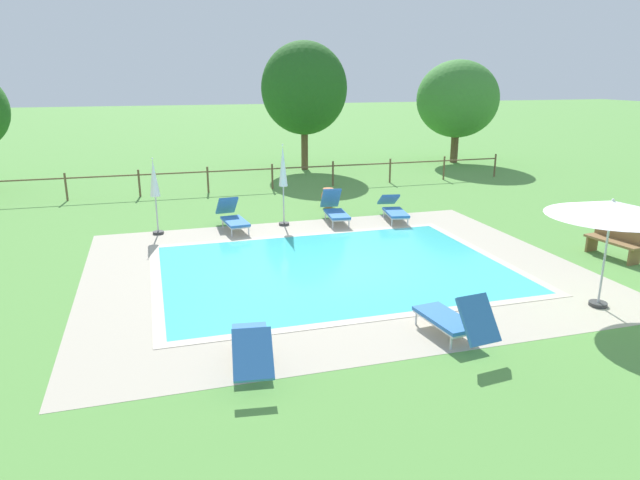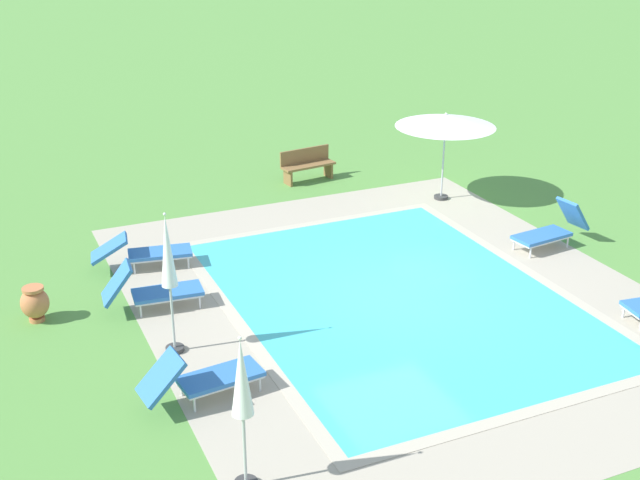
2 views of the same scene
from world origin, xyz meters
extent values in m
plane|color=#599342|center=(0.00, 0.00, 0.00)|extent=(160.00, 160.00, 0.00)
cube|color=#B2A893|center=(0.00, 0.00, 0.00)|extent=(11.76, 9.57, 0.01)
cube|color=#42CCD6|center=(0.00, 0.00, 0.01)|extent=(8.17, 5.97, 0.01)
cube|color=#C0B59F|center=(0.00, 3.11, 0.01)|extent=(8.65, 0.24, 0.01)
cube|color=#C0B59F|center=(0.00, -3.11, 0.01)|extent=(8.65, 0.24, 0.01)
cube|color=#C0B59F|center=(4.20, 0.00, 0.01)|extent=(0.24, 5.97, 0.01)
cube|color=#C0B59F|center=(-4.20, 0.00, 0.01)|extent=(0.24, 5.97, 0.01)
cube|color=#3370BC|center=(1.42, 4.11, 0.32)|extent=(0.71, 1.35, 0.07)
cube|color=#3370BC|center=(1.50, 5.01, 0.65)|extent=(0.65, 0.62, 0.71)
cube|color=silver|center=(1.42, 4.11, 0.26)|extent=(0.68, 1.32, 0.04)
cylinder|color=silver|center=(1.62, 3.53, 0.14)|extent=(0.04, 0.04, 0.28)
cylinder|color=silver|center=(1.12, 3.58, 0.14)|extent=(0.04, 0.04, 0.28)
cylinder|color=silver|center=(1.72, 4.64, 0.14)|extent=(0.04, 0.04, 0.28)
cylinder|color=silver|center=(1.21, 4.68, 0.14)|extent=(0.04, 0.04, 0.28)
cube|color=#3370BC|center=(0.80, -4.08, 0.32)|extent=(0.75, 1.36, 0.07)
cube|color=#3370BC|center=(0.90, -4.97, 0.66)|extent=(0.66, 0.62, 0.72)
cube|color=silver|center=(0.80, -4.08, 0.26)|extent=(0.72, 1.33, 0.04)
cylinder|color=silver|center=(0.48, -3.56, 0.14)|extent=(0.04, 0.04, 0.28)
cylinder|color=silver|center=(0.99, -3.50, 0.14)|extent=(0.04, 0.04, 0.28)
cylinder|color=silver|center=(0.61, -4.66, 0.14)|extent=(0.04, 0.04, 0.28)
cylinder|color=silver|center=(1.12, -4.60, 0.14)|extent=(0.04, 0.04, 0.28)
cube|color=#3370BC|center=(-1.81, 4.10, 0.32)|extent=(0.74, 1.36, 0.07)
cube|color=#3370BC|center=(-1.92, 5.05, 0.60)|extent=(0.67, 0.72, 0.63)
cube|color=silver|center=(-1.81, 4.10, 0.26)|extent=(0.71, 1.33, 0.04)
cylinder|color=silver|center=(-1.49, 3.58, 0.14)|extent=(0.04, 0.04, 0.28)
cylinder|color=silver|center=(-2.00, 3.52, 0.14)|extent=(0.04, 0.04, 0.28)
cylinder|color=silver|center=(-1.62, 4.68, 0.14)|extent=(0.04, 0.04, 0.28)
cylinder|color=silver|center=(-2.13, 4.62, 0.14)|extent=(0.04, 0.04, 0.28)
cube|color=#3370BC|center=(3.30, 3.79, 0.32)|extent=(0.81, 1.38, 0.07)
cube|color=#3370BC|center=(3.47, 4.79, 0.52)|extent=(0.72, 0.85, 0.48)
cube|color=silver|center=(3.30, 3.79, 0.26)|extent=(0.77, 1.35, 0.04)
cylinder|color=silver|center=(3.46, 3.20, 0.14)|extent=(0.04, 0.04, 0.28)
cylinder|color=silver|center=(2.95, 3.29, 0.14)|extent=(0.04, 0.04, 0.28)
cylinder|color=silver|center=(3.64, 4.29, 0.14)|extent=(0.04, 0.04, 0.28)
cylinder|color=silver|center=(3.14, 4.38, 0.14)|extent=(0.04, 0.04, 0.28)
cylinder|color=silver|center=(-2.42, -3.46, 0.14)|extent=(0.04, 0.04, 0.28)
cylinder|color=#383838|center=(4.46, -3.79, 0.04)|extent=(0.36, 0.36, 0.08)
cylinder|color=#B2B5B7|center=(4.46, -3.79, 1.09)|extent=(0.04, 0.04, 2.19)
cone|color=white|center=(4.46, -3.79, 2.05)|extent=(2.50, 2.50, 0.30)
sphere|color=white|center=(4.46, -3.79, 2.22)|extent=(0.06, 0.06, 0.06)
cylinder|color=#B2B5B7|center=(-4.05, 4.47, 0.58)|extent=(0.04, 0.04, 1.15)
cone|color=white|center=(-4.05, 4.47, 1.69)|extent=(0.29, 0.29, 1.07)
sphere|color=white|center=(-4.05, 4.47, 2.24)|extent=(0.05, 0.05, 0.05)
cylinder|color=#383838|center=(-0.23, 4.42, 0.04)|extent=(0.32, 0.32, 0.08)
cylinder|color=#B2B5B7|center=(-0.23, 4.42, 0.62)|extent=(0.04, 0.04, 1.25)
cone|color=white|center=(-0.23, 4.42, 1.87)|extent=(0.27, 0.27, 1.25)
sphere|color=white|center=(-0.23, 4.42, 2.52)|extent=(0.05, 0.05, 0.05)
cube|color=olive|center=(7.14, -1.24, 0.44)|extent=(0.63, 1.55, 0.06)
cube|color=olive|center=(7.34, -1.22, 0.67)|extent=(0.25, 1.49, 0.40)
cube|color=olive|center=(7.23, -1.88, 0.21)|extent=(0.40, 0.11, 0.41)
cube|color=olive|center=(7.06, -0.61, 0.21)|extent=(0.40, 0.11, 0.41)
cylinder|color=#C67547|center=(1.86, 6.45, 0.04)|extent=(0.28, 0.28, 0.08)
ellipsoid|color=#C67547|center=(1.86, 6.45, 0.37)|extent=(0.51, 0.51, 0.57)
cylinder|color=#C67547|center=(1.86, 6.45, 0.65)|extent=(0.38, 0.38, 0.06)
camera|label=1|loc=(-4.10, -12.57, 4.57)|focal=32.04mm
camera|label=2|loc=(-12.56, 7.19, 7.29)|focal=46.65mm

